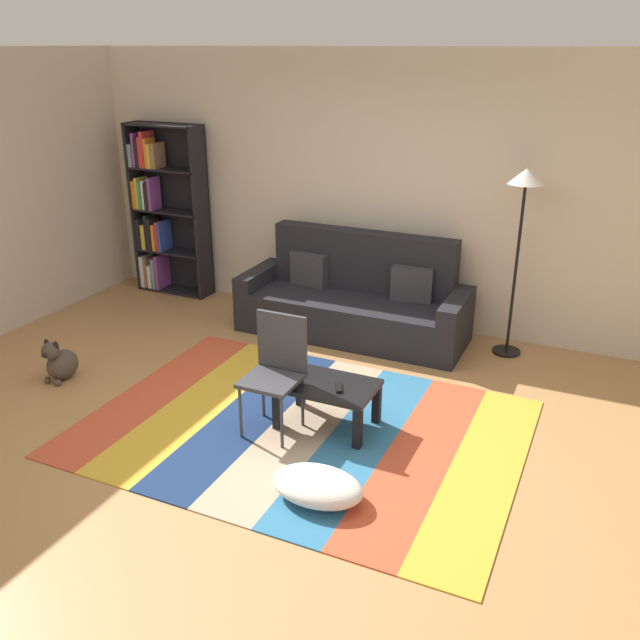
# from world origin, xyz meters

# --- Properties ---
(ground_plane) EXTENTS (14.00, 14.00, 0.00)m
(ground_plane) POSITION_xyz_m (0.00, 0.00, 0.00)
(ground_plane) COLOR #B27F4C
(back_wall) EXTENTS (6.80, 0.10, 2.70)m
(back_wall) POSITION_xyz_m (0.00, 2.55, 1.35)
(back_wall) COLOR beige
(back_wall) RESTS_ON ground_plane
(rug) EXTENTS (3.23, 2.36, 0.01)m
(rug) POSITION_xyz_m (0.18, 0.14, 0.01)
(rug) COLOR #C64C2D
(rug) RESTS_ON ground_plane
(couch) EXTENTS (2.26, 0.80, 1.00)m
(couch) POSITION_xyz_m (-0.15, 2.02, 0.34)
(couch) COLOR black
(couch) RESTS_ON ground_plane
(bookshelf) EXTENTS (0.90, 0.28, 1.92)m
(bookshelf) POSITION_xyz_m (-2.66, 2.31, 0.94)
(bookshelf) COLOR black
(bookshelf) RESTS_ON ground_plane
(coffee_table) EXTENTS (0.73, 0.47, 0.36)m
(coffee_table) POSITION_xyz_m (0.34, 0.26, 0.30)
(coffee_table) COLOR black
(coffee_table) RESTS_ON rug
(pouf) EXTENTS (0.61, 0.41, 0.19)m
(pouf) POSITION_xyz_m (0.65, -0.60, 0.10)
(pouf) COLOR white
(pouf) RESTS_ON rug
(dog) EXTENTS (0.22, 0.35, 0.40)m
(dog) POSITION_xyz_m (-2.09, 0.00, 0.16)
(dog) COLOR #473D33
(dog) RESTS_ON ground_plane
(standing_lamp) EXTENTS (0.32, 0.32, 1.74)m
(standing_lamp) POSITION_xyz_m (1.34, 2.18, 1.45)
(standing_lamp) COLOR black
(standing_lamp) RESTS_ON ground_plane
(tv_remote) EXTENTS (0.11, 0.15, 0.02)m
(tv_remote) POSITION_xyz_m (0.45, 0.21, 0.38)
(tv_remote) COLOR black
(tv_remote) RESTS_ON coffee_table
(folding_chair) EXTENTS (0.40, 0.40, 0.90)m
(folding_chair) POSITION_xyz_m (0.00, 0.09, 0.53)
(folding_chair) COLOR #38383D
(folding_chair) RESTS_ON ground_plane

